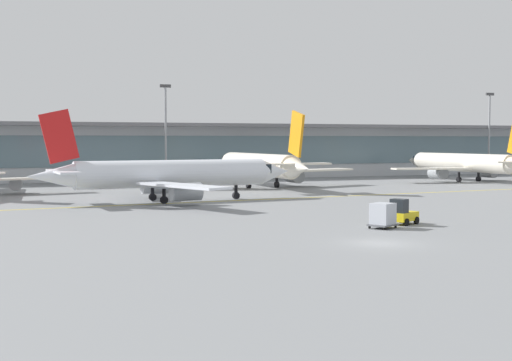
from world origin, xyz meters
The scene contains 10 objects.
ground_plane centered at (0.00, 0.00, 0.00)m, with size 400.00×400.00×0.00m, color gray.
taxiway_centreline_stripe centered at (-5.51, 32.98, 0.00)m, with size 110.00×0.36×0.01m, color yellow.
terminal_concourse centered at (0.00, 78.51, 4.92)m, with size 191.28×11.00×9.60m.
gate_airplane_2 centered at (11.36, 53.22, 3.16)m, with size 29.56×31.75×10.53m.
gate_airplane_3 centered at (47.91, 55.29, 2.97)m, with size 27.75×29.91×9.90m.
taxiing_regional_jet centered at (-5.89, 34.94, 2.99)m, with size 30.07×27.82×9.95m.
baggage_tug centered at (6.79, 8.17, 0.89)m, with size 2.95×2.54×2.10m.
cargo_dolly_lead centered at (4.10, 6.65, 1.05)m, with size 2.62×2.43×1.94m.
apron_light_mast_1 centered at (1.79, 70.67, 8.54)m, with size 1.80×0.36×15.70m.
apron_light_mast_2 centered at (65.82, 71.30, 8.64)m, with size 1.80×0.36×15.88m.
Camera 1 is at (-23.30, -39.60, 6.77)m, focal length 48.71 mm.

